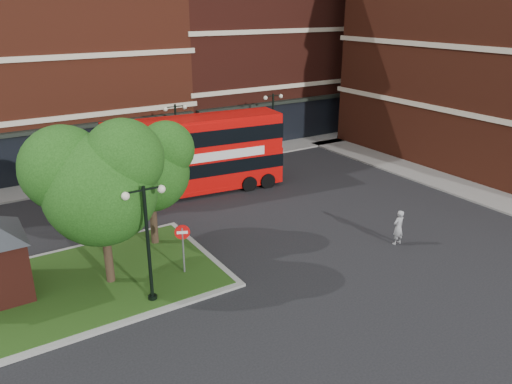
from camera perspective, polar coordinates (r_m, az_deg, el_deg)
ground at (r=23.10m, az=1.43°, el=-8.67°), size 120.00×120.00×0.00m
pavement_far at (r=36.83m, az=-12.92°, el=2.34°), size 44.00×3.00×0.12m
pavement_side at (r=35.29m, az=22.42°, el=0.45°), size 3.00×28.00×0.12m
terrace_far_right at (r=48.01m, az=-0.48°, el=16.72°), size 18.00×12.00×16.00m
traffic_island at (r=22.94m, az=-20.20°, el=-10.12°), size 12.60×7.60×0.15m
tree_island_west at (r=20.89m, az=-17.79°, el=1.45°), size 5.40×4.71×7.21m
tree_island_east at (r=24.15m, az=-12.35°, el=3.14°), size 4.46×3.90×6.29m
lamp_island at (r=19.78m, az=-12.28°, el=-5.27°), size 1.72×0.36×5.00m
lamp_far_left at (r=34.95m, az=-9.06°, el=6.36°), size 1.72×0.36×5.00m
lamp_far_right at (r=38.69m, az=1.94°, el=7.99°), size 1.72×0.36×5.00m
bus at (r=31.47m, az=-6.93°, el=4.78°), size 11.30×3.76×4.23m
woman at (r=25.88m, az=15.95°, el=-3.91°), size 0.67×0.45×1.81m
car_silver at (r=35.32m, az=-17.48°, el=2.31°), size 4.61×2.16×1.53m
car_white at (r=37.45m, az=-2.53°, el=4.13°), size 4.13×1.72×1.33m
no_entry_sign at (r=21.99m, az=-8.38°, el=-5.41°), size 0.63×0.33×2.43m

